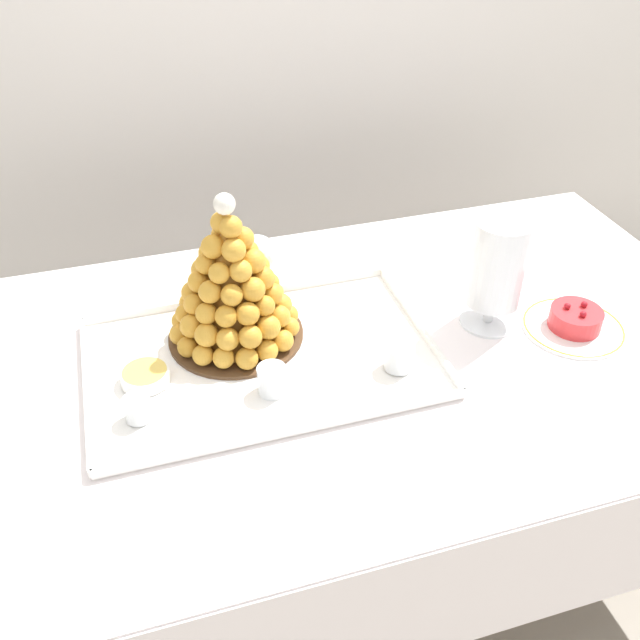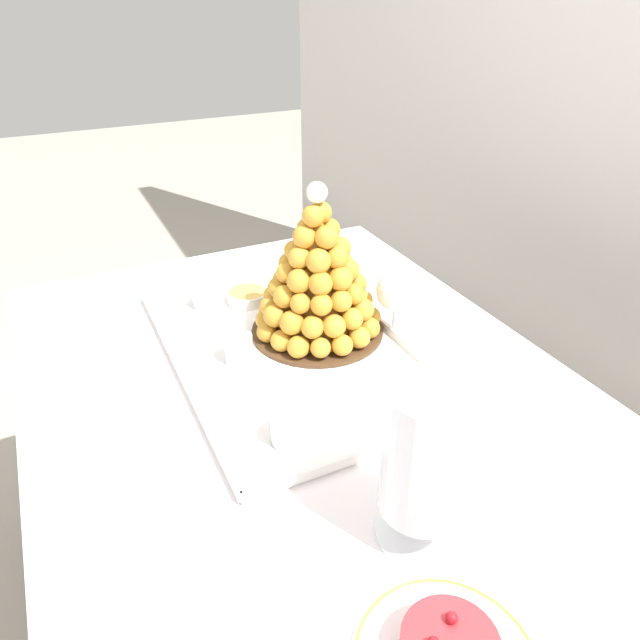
% 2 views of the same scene
% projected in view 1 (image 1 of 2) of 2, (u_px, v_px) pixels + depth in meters
% --- Properties ---
extents(ground_plane, '(12.00, 12.00, 0.00)m').
position_uv_depth(ground_plane, '(364.00, 558.00, 1.89)').
color(ground_plane, '#B2A899').
extents(buffet_table, '(1.58, 0.98, 0.74)m').
position_uv_depth(buffet_table, '(376.00, 376.00, 1.50)').
color(buffet_table, brown).
rests_on(buffet_table, ground_plane).
extents(serving_tray, '(0.68, 0.44, 0.02)m').
position_uv_depth(serving_tray, '(262.00, 359.00, 1.40)').
color(serving_tray, white).
rests_on(serving_tray, buffet_table).
extents(croquembouche, '(0.28, 0.28, 0.33)m').
position_uv_depth(croquembouche, '(232.00, 286.00, 1.38)').
color(croquembouche, '#4C331E').
rests_on(croquembouche, serving_tray).
extents(dessert_cup_left, '(0.05, 0.05, 0.05)m').
position_uv_depth(dessert_cup_left, '(138.00, 409.00, 1.25)').
color(dessert_cup_left, silver).
rests_on(dessert_cup_left, serving_tray).
extents(dessert_cup_mid_left, '(0.06, 0.06, 0.06)m').
position_uv_depth(dessert_cup_mid_left, '(272.00, 381.00, 1.30)').
color(dessert_cup_mid_left, silver).
rests_on(dessert_cup_mid_left, serving_tray).
extents(dessert_cup_centre, '(0.06, 0.06, 0.05)m').
position_uv_depth(dessert_cup_centre, '(399.00, 357.00, 1.36)').
color(dessert_cup_centre, silver).
rests_on(dessert_cup_centre, serving_tray).
extents(creme_brulee_ramekin, '(0.09, 0.09, 0.02)m').
position_uv_depth(creme_brulee_ramekin, '(145.00, 375.00, 1.33)').
color(creme_brulee_ramekin, white).
rests_on(creme_brulee_ramekin, serving_tray).
extents(macaron_goblet, '(0.12, 0.12, 0.25)m').
position_uv_depth(macaron_goblet, '(497.00, 264.00, 1.42)').
color(macaron_goblet, white).
rests_on(macaron_goblet, buffet_table).
extents(fruit_tart_plate, '(0.21, 0.21, 0.06)m').
position_uv_depth(fruit_tart_plate, '(574.00, 322.00, 1.47)').
color(fruit_tart_plate, white).
rests_on(fruit_tart_plate, buffet_table).
extents(wine_glass, '(0.08, 0.08, 0.15)m').
position_uv_depth(wine_glass, '(257.00, 255.00, 1.51)').
color(wine_glass, silver).
rests_on(wine_glass, buffet_table).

